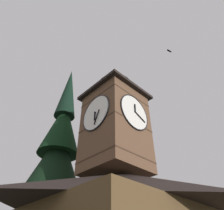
{
  "coord_description": "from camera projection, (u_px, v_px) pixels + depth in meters",
  "views": [
    {
      "loc": [
        10.48,
        9.62,
        1.87
      ],
      "look_at": [
        0.43,
        -0.87,
        13.08
      ],
      "focal_mm": 33.63,
      "sensor_mm": 36.0,
      "label": 1
    }
  ],
  "objects": [
    {
      "name": "flying_bird_high",
      "position": [
        169.0,
        51.0,
        24.82
      ],
      "size": [
        0.67,
        0.3,
        0.13
      ],
      "color": "black"
    },
    {
      "name": "pine_tree_behind",
      "position": [
        54.0,
        178.0,
        18.17
      ],
      "size": [
        7.23,
        7.23,
        21.34
      ],
      "color": "#473323",
      "rests_on": "ground_plane"
    },
    {
      "name": "moon",
      "position": [
        53.0,
        207.0,
        43.23
      ],
      "size": [
        1.57,
        1.57,
        1.57
      ],
      "color": "silver"
    },
    {
      "name": "clock_tower",
      "position": [
        115.0,
        122.0,
        17.12
      ],
      "size": [
        4.8,
        4.8,
        9.71
      ],
      "color": "brown",
      "rests_on": "building_main"
    }
  ]
}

